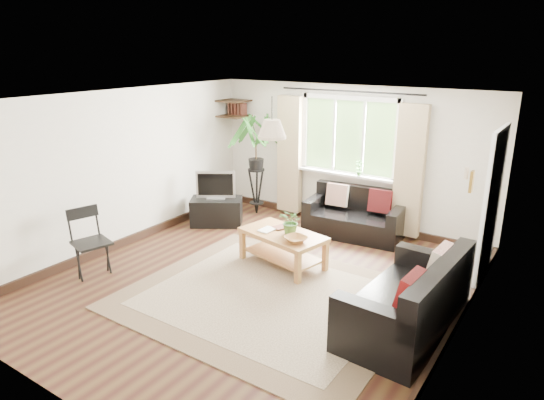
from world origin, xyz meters
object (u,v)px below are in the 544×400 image
Objects in this scene: sofa_right at (406,295)px; palm_stand at (256,165)px; folding_chair at (92,244)px; sofa_back at (354,214)px; coffee_table at (283,249)px; tv_stand at (217,211)px.

sofa_right is 4.34m from palm_stand.
folding_chair reaches higher than sofa_right.
coffee_table is (-0.36, -1.62, -0.12)m from sofa_back.
sofa_back is at bearing 77.42° from coffee_table.
sofa_back reaches higher than tv_stand.
sofa_back is 4.05m from folding_chair.
tv_stand is (-2.23, -0.85, -0.13)m from sofa_back.
tv_stand is 0.93× the size of folding_chair.
coffee_table is at bearing -45.34° from palm_stand.
sofa_back is 0.85× the size of palm_stand.
palm_stand is (-3.63, 2.32, 0.50)m from sofa_right.
sofa_back is at bearing -140.74° from sofa_right.
coffee_table is 2.42m from palm_stand.
sofa_back is at bearing -11.90° from tv_stand.
sofa_back is at bearing -0.97° from palm_stand.
tv_stand is at bearing -164.70° from sofa_back.
folding_chair is at bearing -130.12° from sofa_back.
palm_stand reaches higher than sofa_back.
tv_stand is 1.14m from palm_stand.
sofa_back is 1.67× the size of folding_chair.
palm_stand is (-1.99, 0.03, 0.55)m from sofa_back.
sofa_right is at bearing -53.14° from tv_stand.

